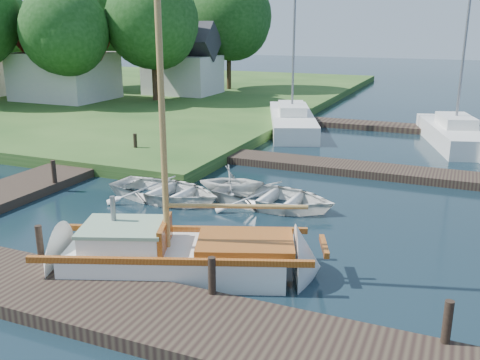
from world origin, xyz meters
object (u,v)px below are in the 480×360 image
at_px(dinghy, 127,245).
at_px(tree_7, 229,15).
at_px(house_c, 183,65).
at_px(tree_2, 65,29).
at_px(tender_a, 165,188).
at_px(tender_b, 232,179).
at_px(mooring_post_4, 54,172).
at_px(mooring_post_3, 447,322).
at_px(mooring_post_2, 212,275).
at_px(house_a, 64,63).
at_px(tree_3, 153,20).
at_px(tree_4, 92,13).
at_px(marina_boat_0, 292,119).
at_px(marina_boat_2, 455,133).
at_px(mooring_post_1, 40,242).
at_px(sailboat, 184,260).
at_px(tender_c, 274,194).
at_px(mooring_post_5, 135,143).

relative_size(dinghy, tree_7, 0.36).
bearing_deg(house_c, tree_7, 63.69).
xyz_separation_m(dinghy, tree_2, (-16.52, 17.76, 4.91)).
height_order(tender_a, tender_b, tender_b).
distance_m(tender_a, tender_b, 2.25).
bearing_deg(mooring_post_4, mooring_post_3, -21.04).
bearing_deg(tree_7, mooring_post_3, -59.90).
relative_size(mooring_post_2, tender_b, 0.36).
height_order(house_a, tree_7, tree_7).
distance_m(mooring_post_4, dinghy, 6.66).
height_order(mooring_post_2, dinghy, mooring_post_2).
relative_size(tender_a, tree_2, 0.51).
bearing_deg(tender_b, tree_7, 7.78).
xyz_separation_m(tree_3, tree_4, (-8.00, 4.00, 0.56)).
xyz_separation_m(dinghy, marina_boat_0, (-1.38, 17.73, 0.22)).
bearing_deg(marina_boat_2, marina_boat_0, 69.67).
xyz_separation_m(tender_b, marina_boat_0, (-1.73, 12.07, -0.01)).
bearing_deg(mooring_post_1, marina_boat_2, 65.18).
relative_size(mooring_post_4, marina_boat_0, 0.07).
xyz_separation_m(marina_boat_2, tree_4, (-27.52, 8.62, 5.80)).
xyz_separation_m(sailboat, house_c, (-14.23, 25.89, 2.24)).
distance_m(mooring_post_1, house_a, 27.11).
height_order(marina_boat_2, tree_7, marina_boat_2).
distance_m(mooring_post_4, tender_a, 4.11).
height_order(sailboat, marina_boat_2, marina_boat_2).
bearing_deg(mooring_post_3, house_c, 126.53).
bearing_deg(tender_c, tree_3, 45.42).
bearing_deg(tree_3, house_c, 90.03).
xyz_separation_m(marina_boat_0, house_a, (-17.14, 1.98, 2.40)).
bearing_deg(tree_7, marina_boat_2, -35.77).
bearing_deg(tender_b, marina_boat_0, -8.35).
xyz_separation_m(dinghy, tender_b, (0.34, 5.67, 0.23)).
bearing_deg(marina_boat_0, tree_7, 16.17).
distance_m(tender_b, tree_2, 21.27).
bearing_deg(sailboat, tender_a, 104.18).
relative_size(marina_boat_0, house_a, 1.73).
height_order(sailboat, tree_2, sailboat).
bearing_deg(mooring_post_2, tree_4, 130.98).
height_order(sailboat, tender_c, sailboat).
distance_m(mooring_post_1, mooring_post_5, 10.77).
distance_m(mooring_post_4, tender_b, 6.19).
xyz_separation_m(mooring_post_3, house_a, (-26.00, 21.00, 2.26)).
xyz_separation_m(tender_b, tree_7, (-10.87, 24.09, 5.63)).
bearing_deg(mooring_post_5, mooring_post_2, -49.64).
bearing_deg(house_a, tree_3, 18.85).
bearing_deg(mooring_post_3, tree_7, 120.10).
xyz_separation_m(mooring_post_4, house_c, (-7.00, 22.00, 1.88)).
distance_m(marina_boat_0, house_a, 17.42).
height_order(mooring_post_2, mooring_post_5, same).
xyz_separation_m(mooring_post_3, tender_b, (-7.13, 6.96, -0.12)).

